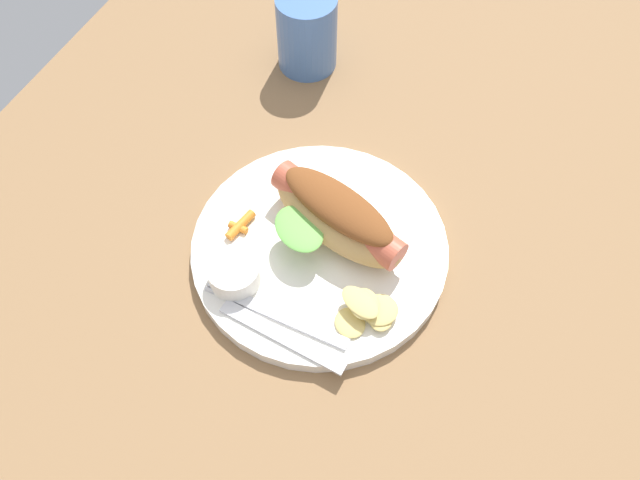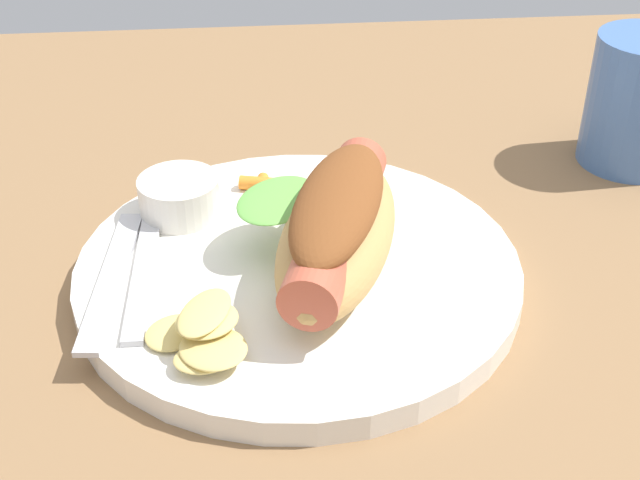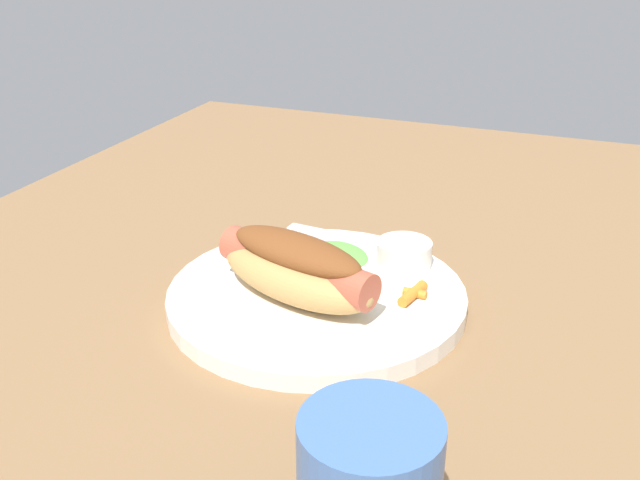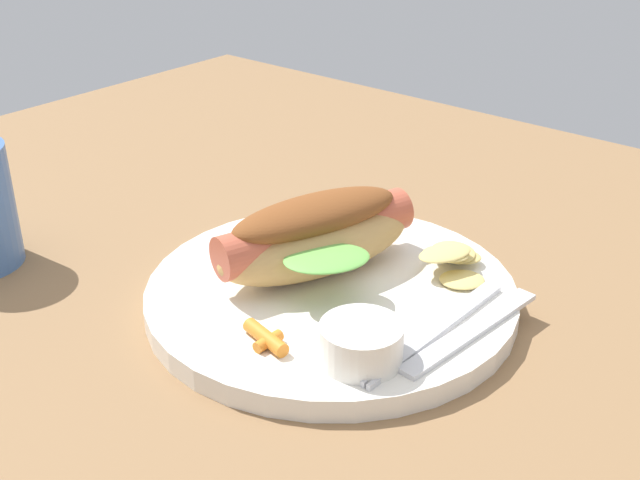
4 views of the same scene
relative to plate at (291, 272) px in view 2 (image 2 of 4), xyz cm
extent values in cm
cube|color=olive|center=(2.50, 0.99, -1.70)|extent=(120.00, 90.00, 1.80)
cylinder|color=white|center=(0.00, 0.00, 0.00)|extent=(26.65, 26.65, 1.60)
ellipsoid|color=tan|center=(-2.24, 0.71, 3.14)|extent=(10.75, 16.97, 4.68)
cylinder|color=#C1563D|center=(-2.24, 0.71, 3.96)|extent=(7.75, 15.81, 3.21)
ellipsoid|color=brown|center=(-2.24, 0.71, 5.40)|extent=(8.54, 14.23, 2.55)
ellipsoid|color=#6BB74C|center=(1.02, -1.77, 4.08)|extent=(7.06, 7.44, 0.65)
cylinder|color=white|center=(7.21, -5.99, 2.07)|extent=(5.20, 5.20, 2.54)
cube|color=silver|center=(9.11, 1.08, 1.00)|extent=(1.42, 12.07, 0.40)
cube|color=silver|center=(8.52, -6.54, 1.00)|extent=(0.36, 3.20, 0.40)
cube|color=silver|center=(8.97, -6.55, 1.00)|extent=(0.36, 3.20, 0.40)
cube|color=silver|center=(9.42, -6.56, 1.00)|extent=(0.36, 3.20, 0.40)
cube|color=silver|center=(10.91, 1.04, 0.98)|extent=(2.64, 13.46, 0.36)
ellipsoid|color=#DDC36D|center=(7.05, 6.32, 1.05)|extent=(4.35, 4.36, 0.50)
ellipsoid|color=#DDC36D|center=(5.35, 8.80, 1.35)|extent=(3.86, 3.31, 0.70)
ellipsoid|color=#DDC36D|center=(4.90, 8.52, 1.69)|extent=(4.92, 4.89, 0.56)
ellipsoid|color=#DDC36D|center=(5.32, 6.58, 2.51)|extent=(3.89, 4.88, 0.55)
ellipsoid|color=#DDC36D|center=(5.21, 6.96, 2.29)|extent=(4.42, 4.24, 0.66)
cylinder|color=orange|center=(1.46, -8.42, 1.28)|extent=(3.97, 1.79, 0.96)
cylinder|color=orange|center=(1.79, -8.52, 1.18)|extent=(0.85, 2.10, 0.76)
cylinder|color=#4770B2|center=(-25.68, -13.17, 4.04)|extent=(7.47, 7.47, 9.68)
camera|label=1|loc=(31.25, 13.96, 56.12)|focal=35.30mm
camera|label=2|loc=(2.04, 42.76, 31.26)|focal=49.30mm
camera|label=3|loc=(-53.69, -21.50, 32.14)|focal=41.30mm
camera|label=4|loc=(31.81, -39.56, 30.39)|focal=45.85mm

